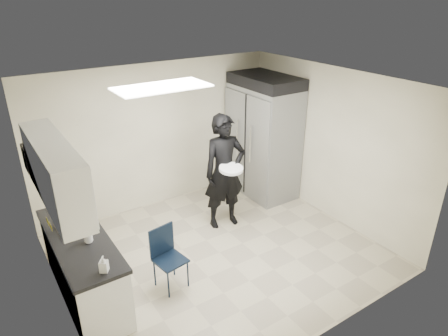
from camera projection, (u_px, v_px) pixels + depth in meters
floor at (219, 253)px, 6.15m from camera, size 4.50×4.50×0.00m
ceiling at (218, 85)px, 5.07m from camera, size 4.50×4.50×0.00m
back_wall at (158, 136)px, 7.13m from camera, size 4.50×0.00×4.50m
left_wall at (51, 225)px, 4.48m from camera, size 0.00×4.00×4.00m
right_wall at (330, 145)px, 6.74m from camera, size 0.00×4.00×4.00m
ceiling_panel at (162, 87)px, 5.09m from camera, size 1.20×0.60×0.02m
lower_counter at (84, 268)px, 5.14m from camera, size 0.60×1.90×0.86m
countertop at (79, 239)px, 4.95m from camera, size 0.64×1.95×0.05m
sink at (75, 230)px, 5.16m from camera, size 0.42×0.40×0.14m
faucet at (57, 225)px, 5.00m from camera, size 0.02×0.02×0.24m
upper_cabinets at (55, 172)px, 4.50m from camera, size 0.35×1.80×0.75m
towel_dispenser at (33, 157)px, 5.42m from camera, size 0.22×0.30×0.35m
notice_sticker_left at (51, 226)px, 4.59m from camera, size 0.00×0.12×0.07m
notice_sticker_right at (48, 222)px, 4.76m from camera, size 0.00×0.12×0.07m
commercial_fridge at (263, 141)px, 7.60m from camera, size 0.80×1.35×2.10m
fridge_compressor at (266, 81)px, 7.13m from camera, size 0.80×1.35×0.20m
folding_chair at (170, 260)px, 5.30m from camera, size 0.43×0.43×0.85m
man_tuxedo at (224, 172)px, 6.52m from camera, size 0.78×0.58×1.95m
bucket_lid at (231, 169)px, 6.25m from camera, size 0.43×0.43×0.05m
soap_bottle_a at (88, 233)px, 4.79m from camera, size 0.15×0.15×0.27m
soap_bottle_b at (104, 264)px, 4.31m from camera, size 0.12×0.12×0.19m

